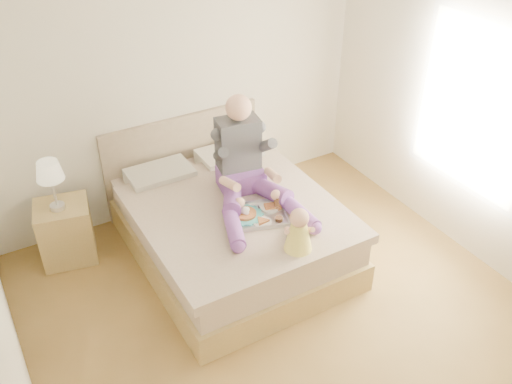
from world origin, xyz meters
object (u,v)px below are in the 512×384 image
tray (257,213)px  baby (298,232)px  adult (246,169)px  nightstand (66,232)px  bed (228,223)px

tray → baby: 0.56m
adult → baby: (-0.01, -0.87, -0.12)m
nightstand → adult: size_ratio=0.49×
bed → nightstand: (-1.35, 0.66, -0.02)m
nightstand → adult: adult is taller
adult → nightstand: bearing=164.4°
bed → tray: 0.51m
nightstand → tray: (1.44, -1.04, 0.35)m
adult → tray: bearing=-94.5°
bed → nightstand: bearing=153.8°
adult → baby: 0.88m
nightstand → tray: bearing=-23.7°
tray → bed: bearing=123.0°
baby → adult: bearing=110.7°
bed → nightstand: bed is taller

